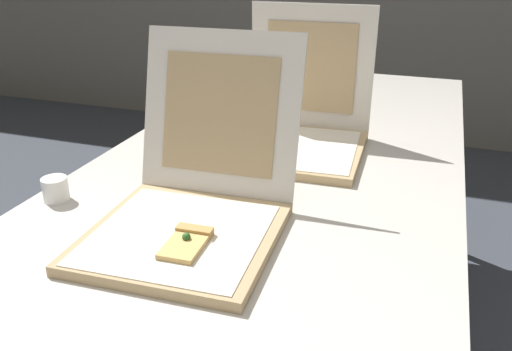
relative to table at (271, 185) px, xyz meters
The scene contains 5 objects.
table is the anchor object (origin of this frame).
pizza_box_front 0.36m from the table, 99.41° to the right, with size 0.38×0.47×0.37m.
pizza_box_middle 0.20m from the table, 80.89° to the left, with size 0.37×0.37×0.38m.
cup_white_far 0.43m from the table, 112.74° to the left, with size 0.06×0.06×0.06m, color white.
cup_white_near_left 0.52m from the table, 141.14° to the right, with size 0.06×0.06×0.06m, color white.
Camera 1 is at (0.37, -0.55, 1.28)m, focal length 37.12 mm.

